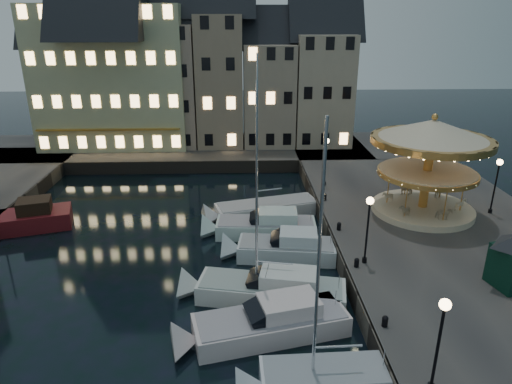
{
  "coord_description": "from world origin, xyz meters",
  "views": [
    {
      "loc": [
        -0.11,
        -22.61,
        14.87
      ],
      "look_at": [
        1.0,
        8.0,
        3.2
      ],
      "focal_mm": 32.0,
      "sensor_mm": 36.0,
      "label": 1
    }
  ],
  "objects_px": {
    "streetlamp_c": "(326,155)",
    "bollard_a": "(385,321)",
    "streetlamp_a": "(440,333)",
    "bollard_c": "(339,226)",
    "bollard_d": "(325,196)",
    "motorboat_e": "(260,227)",
    "carousel": "(431,149)",
    "motorboat_d": "(280,249)",
    "motorboat_f": "(260,210)",
    "streetlamp_d": "(497,178)",
    "motorboat_a": "(312,381)",
    "motorboat_c": "(264,289)",
    "red_fishing_boat": "(18,221)",
    "bollard_b": "(357,262)",
    "motorboat_b": "(263,325)",
    "streetlamp_b": "(368,221)"
  },
  "relations": [
    {
      "from": "streetlamp_a",
      "to": "carousel",
      "type": "bearing_deg",
      "value": 70.11
    },
    {
      "from": "carousel",
      "to": "streetlamp_c",
      "type": "bearing_deg",
      "value": 135.61
    },
    {
      "from": "streetlamp_b",
      "to": "streetlamp_d",
      "type": "bearing_deg",
      "value": 31.78
    },
    {
      "from": "red_fishing_boat",
      "to": "carousel",
      "type": "bearing_deg",
      "value": -1.37
    },
    {
      "from": "streetlamp_c",
      "to": "carousel",
      "type": "xyz_separation_m",
      "value": [
        6.28,
        -6.15,
        2.17
      ]
    },
    {
      "from": "streetlamp_d",
      "to": "motorboat_c",
      "type": "height_order",
      "value": "motorboat_c"
    },
    {
      "from": "streetlamp_d",
      "to": "carousel",
      "type": "distance_m",
      "value": 5.48
    },
    {
      "from": "bollard_a",
      "to": "motorboat_b",
      "type": "height_order",
      "value": "motorboat_b"
    },
    {
      "from": "motorboat_c",
      "to": "motorboat_f",
      "type": "height_order",
      "value": "motorboat_c"
    },
    {
      "from": "carousel",
      "to": "motorboat_d",
      "type": "bearing_deg",
      "value": -159.0
    },
    {
      "from": "motorboat_b",
      "to": "motorboat_a",
      "type": "bearing_deg",
      "value": -63.39
    },
    {
      "from": "streetlamp_a",
      "to": "motorboat_a",
      "type": "bearing_deg",
      "value": 161.87
    },
    {
      "from": "bollard_d",
      "to": "motorboat_c",
      "type": "xyz_separation_m",
      "value": [
        -5.46,
        -11.72,
        -0.92
      ]
    },
    {
      "from": "motorboat_b",
      "to": "red_fishing_boat",
      "type": "xyz_separation_m",
      "value": [
        -17.75,
        12.92,
        0.06
      ]
    },
    {
      "from": "carousel",
      "to": "bollard_d",
      "type": "bearing_deg",
      "value": 158.95
    },
    {
      "from": "streetlamp_a",
      "to": "motorboat_f",
      "type": "height_order",
      "value": "motorboat_f"
    },
    {
      "from": "bollard_c",
      "to": "bollard_d",
      "type": "relative_size",
      "value": 1.0
    },
    {
      "from": "bollard_b",
      "to": "motorboat_f",
      "type": "relative_size",
      "value": 0.05
    },
    {
      "from": "bollard_b",
      "to": "motorboat_c",
      "type": "xyz_separation_m",
      "value": [
        -5.46,
        -1.22,
        -0.92
      ]
    },
    {
      "from": "motorboat_e",
      "to": "carousel",
      "type": "distance_m",
      "value": 13.41
    },
    {
      "from": "bollard_c",
      "to": "motorboat_b",
      "type": "xyz_separation_m",
      "value": [
        -5.67,
        -9.34,
        -0.96
      ]
    },
    {
      "from": "red_fishing_boat",
      "to": "bollard_c",
      "type": "bearing_deg",
      "value": -8.68
    },
    {
      "from": "streetlamp_d",
      "to": "motorboat_e",
      "type": "xyz_separation_m",
      "value": [
        -17.2,
        -0.46,
        -3.37
      ]
    },
    {
      "from": "motorboat_f",
      "to": "carousel",
      "type": "bearing_deg",
      "value": -11.95
    },
    {
      "from": "motorboat_c",
      "to": "streetlamp_b",
      "type": "bearing_deg",
      "value": 15.82
    },
    {
      "from": "motorboat_c",
      "to": "motorboat_f",
      "type": "xyz_separation_m",
      "value": [
        0.27,
        11.63,
        -0.15
      ]
    },
    {
      "from": "bollard_c",
      "to": "motorboat_a",
      "type": "height_order",
      "value": "motorboat_a"
    },
    {
      "from": "streetlamp_a",
      "to": "streetlamp_c",
      "type": "relative_size",
      "value": 1.0
    },
    {
      "from": "bollard_c",
      "to": "motorboat_a",
      "type": "xyz_separation_m",
      "value": [
        -3.81,
        -13.05,
        -1.07
      ]
    },
    {
      "from": "streetlamp_a",
      "to": "bollard_c",
      "type": "relative_size",
      "value": 7.32
    },
    {
      "from": "bollard_a",
      "to": "carousel",
      "type": "relative_size",
      "value": 0.07
    },
    {
      "from": "streetlamp_c",
      "to": "motorboat_d",
      "type": "relative_size",
      "value": 0.56
    },
    {
      "from": "bollard_d",
      "to": "motorboat_e",
      "type": "distance_m",
      "value": 6.41
    },
    {
      "from": "streetlamp_b",
      "to": "motorboat_e",
      "type": "height_order",
      "value": "streetlamp_b"
    },
    {
      "from": "motorboat_e",
      "to": "motorboat_d",
      "type": "bearing_deg",
      "value": -71.26
    },
    {
      "from": "motorboat_d",
      "to": "bollard_b",
      "type": "bearing_deg",
      "value": -41.15
    },
    {
      "from": "streetlamp_d",
      "to": "red_fishing_boat",
      "type": "relative_size",
      "value": 0.5
    },
    {
      "from": "streetlamp_d",
      "to": "motorboat_e",
      "type": "relative_size",
      "value": 0.5
    },
    {
      "from": "streetlamp_a",
      "to": "streetlamp_c",
      "type": "bearing_deg",
      "value": 90.0
    },
    {
      "from": "streetlamp_d",
      "to": "bollard_c",
      "type": "distance_m",
      "value": 12.4
    },
    {
      "from": "bollard_c",
      "to": "motorboat_c",
      "type": "bearing_deg",
      "value": -131.3
    },
    {
      "from": "motorboat_b",
      "to": "streetlamp_c",
      "type": "bearing_deg",
      "value": 71.13
    },
    {
      "from": "streetlamp_d",
      "to": "motorboat_d",
      "type": "height_order",
      "value": "streetlamp_d"
    },
    {
      "from": "streetlamp_c",
      "to": "bollard_d",
      "type": "xyz_separation_m",
      "value": [
        -0.6,
        -3.5,
        -2.41
      ]
    },
    {
      "from": "streetlamp_d",
      "to": "bollard_a",
      "type": "distance_m",
      "value": 17.79
    },
    {
      "from": "streetlamp_c",
      "to": "bollard_a",
      "type": "bearing_deg",
      "value": -91.76
    },
    {
      "from": "streetlamp_b",
      "to": "motorboat_e",
      "type": "relative_size",
      "value": 0.5
    },
    {
      "from": "streetlamp_a",
      "to": "bollard_c",
      "type": "bearing_deg",
      "value": 92.37
    },
    {
      "from": "streetlamp_b",
      "to": "red_fishing_boat",
      "type": "height_order",
      "value": "red_fishing_boat"
    },
    {
      "from": "bollard_d",
      "to": "red_fishing_boat",
      "type": "height_order",
      "value": "red_fishing_boat"
    }
  ]
}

